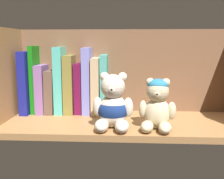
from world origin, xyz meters
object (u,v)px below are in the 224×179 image
object	(u,v)px
book_2	(43,89)
book_3	(52,91)
teddy_bear_larger	(113,106)
book_9	(105,84)
book_1	(35,79)
book_4	(61,80)
book_6	(79,88)
book_7	(88,81)
book_0	(29,82)
book_8	(97,85)
teddy_bear_smaller	(157,105)
book_5	(70,84)

from	to	relation	value
book_2	book_3	xyz separation A→B (cm)	(3.40, 0.00, -0.97)
teddy_bear_larger	book_3	bearing A→B (deg)	142.29
book_2	book_9	bearing A→B (deg)	0.00
book_1	book_4	distance (cm)	9.46
book_6	book_7	distance (cm)	4.23
book_0	book_9	size ratio (longest dim) A/B	1.06
book_4	book_7	bearing A→B (deg)	0.00
book_2	teddy_bear_larger	distance (cm)	32.63
book_1	book_7	xyz separation A→B (cm)	(19.45, 0.00, -0.31)
book_0	teddy_bear_larger	world-z (taller)	book_0
book_9	teddy_bear_larger	bearing A→B (deg)	-77.72
book_3	book_9	world-z (taller)	book_9
book_1	book_0	bearing A→B (deg)	-180.00
book_3	teddy_bear_larger	distance (cm)	29.83
book_0	book_1	distance (cm)	2.80
book_7	book_9	xyz separation A→B (cm)	(6.22, 0.00, -1.24)
book_2	book_8	size ratio (longest dim) A/B	0.87
book_7	book_9	world-z (taller)	book_7
book_6	teddy_bear_larger	bearing A→B (deg)	-53.82
book_4	teddy_bear_larger	distance (cm)	27.72
teddy_bear_smaller	book_4	bearing A→B (deg)	150.65
book_3	book_6	size ratio (longest dim) A/B	0.86
book_0	book_8	bearing A→B (deg)	0.00
book_0	book_8	distance (cm)	25.34
book_8	teddy_bear_larger	bearing A→B (deg)	-69.12
book_6	book_3	bearing A→B (deg)	180.00
book_2	book_9	size ratio (longest dim) A/B	0.83
book_1	book_4	size ratio (longest dim) A/B	1.02
book_7	book_6	bearing A→B (deg)	180.00
book_1	book_3	distance (cm)	7.48
book_8	teddy_bear_smaller	size ratio (longest dim) A/B	1.33
book_4	book_6	size ratio (longest dim) A/B	1.32
book_2	book_9	xyz separation A→B (cm)	(23.01, 0.00, 1.86)
book_5	book_6	world-z (taller)	book_5
teddy_bear_larger	book_9	bearing A→B (deg)	102.28
book_9	teddy_bear_smaller	world-z (taller)	book_9
book_2	book_4	distance (cm)	7.52
book_1	teddy_bear_smaller	distance (cm)	47.06
book_1	book_4	xyz separation A→B (cm)	(9.46, -0.00, -0.20)
book_2	teddy_bear_smaller	world-z (taller)	book_2
book_9	book_7	bearing A→B (deg)	180.00
book_0	book_8	size ratio (longest dim) A/B	1.11
teddy_bear_larger	book_0	bearing A→B (deg)	150.53
book_5	book_6	distance (cm)	3.64
book_4	book_1	bearing A→B (deg)	180.00
book_5	book_6	size ratio (longest dim) A/B	1.16
teddy_bear_larger	teddy_bear_smaller	distance (cm)	13.25
book_3	book_4	bearing A→B (deg)	-0.00
book_3	book_9	size ratio (longest dim) A/B	0.74
book_2	teddy_bear_smaller	xyz separation A→B (cm)	(40.21, -18.78, -1.58)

